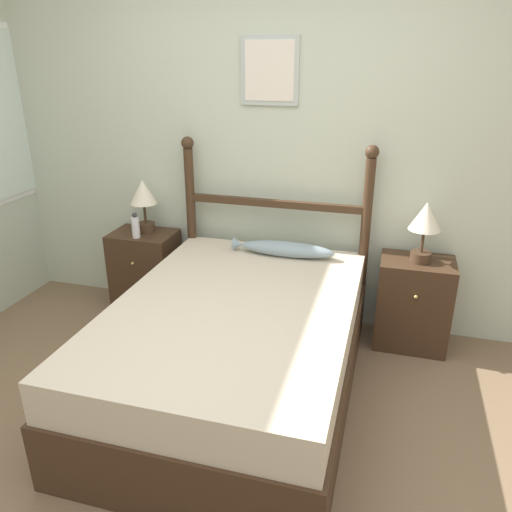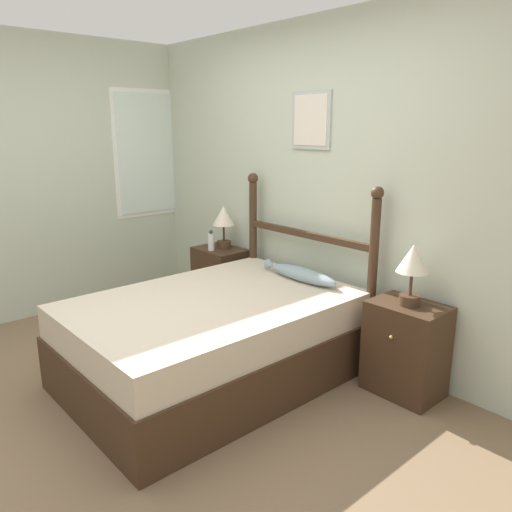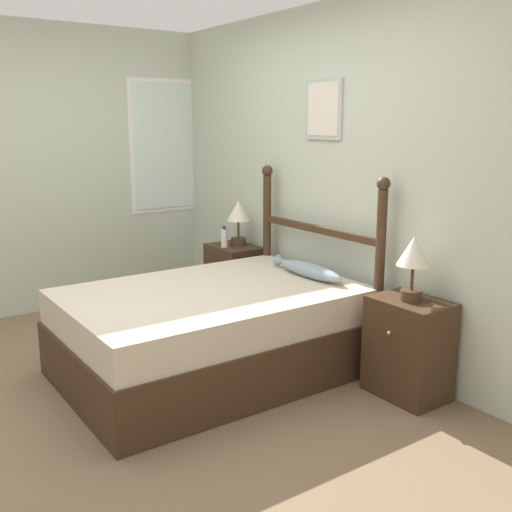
{
  "view_description": "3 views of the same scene",
  "coord_description": "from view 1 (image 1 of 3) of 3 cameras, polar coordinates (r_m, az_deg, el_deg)",
  "views": [
    {
      "loc": [
        0.78,
        -1.71,
        1.9
      ],
      "look_at": [
        0.02,
        0.98,
        0.76
      ],
      "focal_mm": 35.0,
      "sensor_mm": 36.0,
      "label": 1
    },
    {
      "loc": [
        2.61,
        -1.27,
        1.75
      ],
      "look_at": [
        0.05,
        1.0,
        0.85
      ],
      "focal_mm": 35.0,
      "sensor_mm": 36.0,
      "label": 2
    },
    {
      "loc": [
        3.34,
        -1.31,
        1.7
      ],
      "look_at": [
        0.05,
        0.99,
        0.8
      ],
      "focal_mm": 42.0,
      "sensor_mm": 36.0,
      "label": 3
    }
  ],
  "objects": [
    {
      "name": "bottle",
      "position": [
        3.78,
        -13.6,
        3.33
      ],
      "size": [
        0.06,
        0.06,
        0.19
      ],
      "color": "white",
      "rests_on": "nightstand_left"
    },
    {
      "name": "nightstand_left",
      "position": [
        4.0,
        -12.46,
        -1.66
      ],
      "size": [
        0.48,
        0.37,
        0.63
      ],
      "color": "#3D2819",
      "rests_on": "ground_plane"
    },
    {
      "name": "table_lamp_left",
      "position": [
        3.84,
        -12.75,
        6.61
      ],
      "size": [
        0.2,
        0.2,
        0.4
      ],
      "color": "#422D1E",
      "rests_on": "nightstand_left"
    },
    {
      "name": "fish_pillow",
      "position": [
        3.43,
        3.26,
        0.82
      ],
      "size": [
        0.71,
        0.15,
        0.1
      ],
      "color": "#8499A3",
      "rests_on": "bed"
    },
    {
      "name": "nightstand_right",
      "position": [
        3.58,
        17.5,
        -5.17
      ],
      "size": [
        0.48,
        0.37,
        0.63
      ],
      "color": "#3D2819",
      "rests_on": "ground_plane"
    },
    {
      "name": "ground_plane",
      "position": [
        2.67,
        -6.78,
        -23.29
      ],
      "size": [
        16.0,
        16.0,
        0.0
      ],
      "primitive_type": "plane",
      "color": "#7A6047"
    },
    {
      "name": "headboard",
      "position": [
        3.59,
        2.1,
        3.51
      ],
      "size": [
        1.37,
        0.09,
        1.35
      ],
      "color": "#3D2819",
      "rests_on": "ground_plane"
    },
    {
      "name": "wall_back",
      "position": [
        3.58,
        2.93,
        12.17
      ],
      "size": [
        6.4,
        0.08,
        2.55
      ],
      "color": "beige",
      "rests_on": "ground_plane"
    },
    {
      "name": "bed",
      "position": [
        2.97,
        -2.42,
        -10.53
      ],
      "size": [
        1.35,
        1.94,
        0.6
      ],
      "color": "#3D2819",
      "rests_on": "ground_plane"
    },
    {
      "name": "table_lamp_right",
      "position": [
        3.35,
        18.77,
        3.69
      ],
      "size": [
        0.2,
        0.2,
        0.4
      ],
      "color": "#422D1E",
      "rests_on": "nightstand_right"
    }
  ]
}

